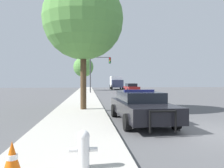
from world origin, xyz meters
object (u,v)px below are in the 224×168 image
object	(u,v)px
traffic_cone	(12,159)
box_truck	(116,82)
police_car	(140,106)
tree_sidewalk_near	(83,20)
car_background_oncoming	(131,88)
tree_sidewalk_far	(83,67)
fire_hydrant	(84,148)
traffic_light	(98,67)

from	to	relation	value
traffic_cone	box_truck	bearing A→B (deg)	80.27
police_car	tree_sidewalk_near	bearing A→B (deg)	-57.47
car_background_oncoming	tree_sidewalk_near	xyz separation A→B (m)	(-7.18, -20.94, 4.79)
car_background_oncoming	box_truck	bearing A→B (deg)	-89.41
police_car	tree_sidewalk_far	size ratio (longest dim) A/B	0.82
police_car	fire_hydrant	size ratio (longest dim) A/B	7.20
fire_hydrant	tree_sidewalk_near	size ratio (longest dim) A/B	0.09
box_truck	tree_sidewalk_near	distance (m)	35.97
traffic_light	traffic_cone	distance (m)	28.77
traffic_light	traffic_cone	world-z (taller)	traffic_light
box_truck	tree_sidewalk_near	bearing A→B (deg)	81.12
box_truck	tree_sidewalk_far	size ratio (longest dim) A/B	1.04
car_background_oncoming	tree_sidewalk_near	size ratio (longest dim) A/B	0.54
fire_hydrant	traffic_cone	xyz separation A→B (m)	(-1.26, -0.27, -0.07)
car_background_oncoming	traffic_cone	distance (m)	31.36
traffic_light	tree_sidewalk_near	xyz separation A→B (m)	(-1.80, -19.11, 1.67)
tree_sidewalk_far	tree_sidewalk_near	size ratio (longest dim) A/B	0.82
traffic_cone	car_background_oncoming	bearing A→B (deg)	74.75
car_background_oncoming	box_truck	world-z (taller)	box_truck
fire_hydrant	box_truck	distance (m)	44.66
fire_hydrant	tree_sidewalk_near	distance (m)	10.36
fire_hydrant	traffic_cone	bearing A→B (deg)	-168.08
traffic_light	police_car	bearing A→B (deg)	-87.97
tree_sidewalk_near	traffic_cone	distance (m)	10.68
tree_sidewalk_near	box_truck	bearing A→B (deg)	79.44
police_car	traffic_cone	world-z (taller)	police_car
box_truck	car_background_oncoming	bearing A→B (deg)	94.20
car_background_oncoming	traffic_cone	xyz separation A→B (m)	(-8.25, -30.26, -0.32)
tree_sidewalk_near	police_car	bearing A→B (deg)	-55.56
tree_sidewalk_near	tree_sidewalk_far	bearing A→B (deg)	91.18
car_background_oncoming	tree_sidewalk_near	world-z (taller)	tree_sidewalk_near
fire_hydrant	traffic_light	xyz separation A→B (m)	(1.60, 28.16, 3.37)
police_car	fire_hydrant	world-z (taller)	police_car
traffic_cone	traffic_light	bearing A→B (deg)	84.24
fire_hydrant	box_truck	xyz separation A→B (m)	(6.36, 44.19, 1.06)
traffic_light	box_truck	distance (m)	16.88
fire_hydrant	box_truck	bearing A→B (deg)	81.81
tree_sidewalk_far	traffic_cone	world-z (taller)	tree_sidewalk_far
police_car	tree_sidewalk_far	xyz separation A→B (m)	(-3.23, 34.01, 3.88)
fire_hydrant	tree_sidewalk_near	bearing A→B (deg)	91.22
tree_sidewalk_far	tree_sidewalk_near	distance (m)	30.23
box_truck	police_car	bearing A→B (deg)	85.90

